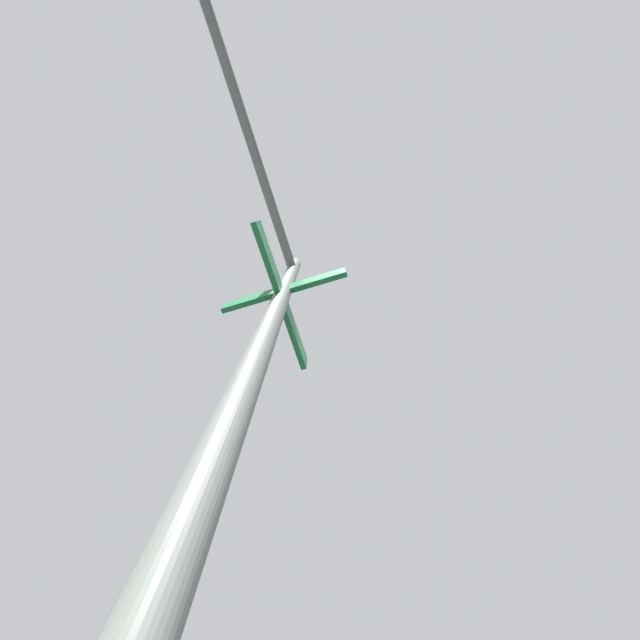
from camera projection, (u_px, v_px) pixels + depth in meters
name	position (u px, v px, depth m)	size (l,w,h in m)	color
traffic_signal_near	(201.00, 80.00, 2.01)	(2.29, 3.15, 5.78)	#474C47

